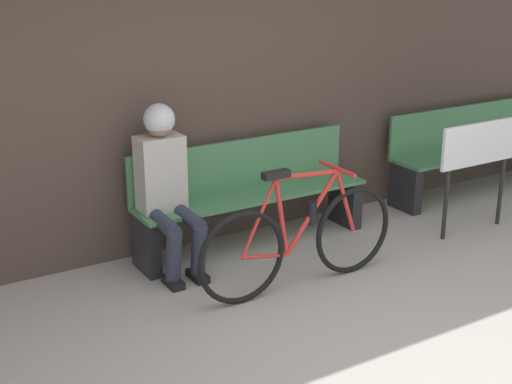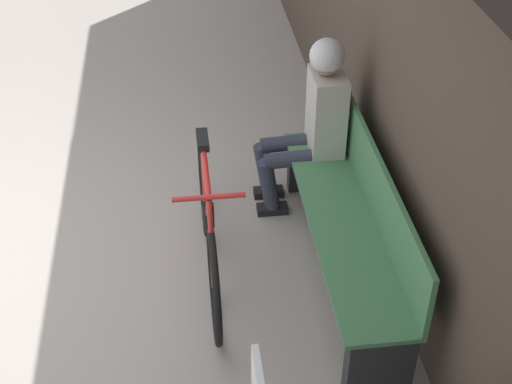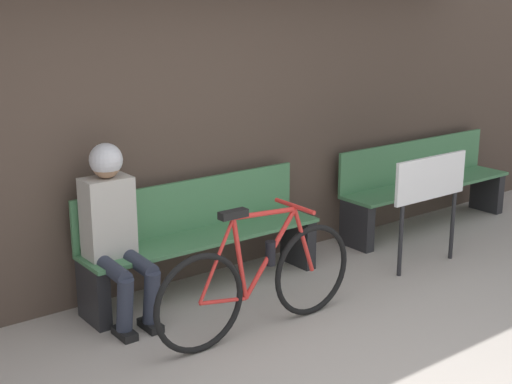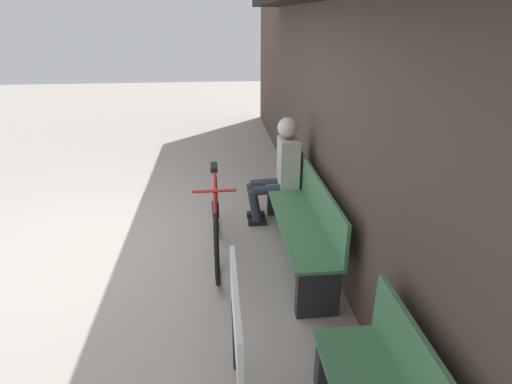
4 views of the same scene
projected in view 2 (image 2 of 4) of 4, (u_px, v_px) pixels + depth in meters
ground_plane at (22, 272)px, 4.61m from camera, size 24.00×24.00×0.00m
storefront_wall at (414, 9)px, 3.84m from camera, size 12.00×0.56×3.20m
park_bench_near at (352, 222)px, 4.35m from camera, size 1.98×0.42×0.86m
bicycle at (208, 228)px, 4.38m from camera, size 1.63×0.40×0.91m
person_seated at (314, 114)px, 4.78m from camera, size 0.34×0.60×1.27m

